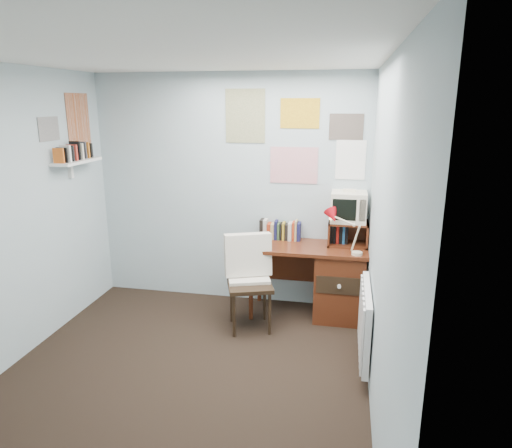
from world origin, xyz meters
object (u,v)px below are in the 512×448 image
(desk_lamp, at_px, (358,236))
(radiator, at_px, (365,322))
(crt_tv, at_px, (349,205))
(wall_shelf, at_px, (77,161))
(desk, at_px, (334,280))
(tv_riser, at_px, (348,233))
(desk_chair, at_px, (250,285))

(desk_lamp, relative_size, radiator, 0.47)
(desk_lamp, height_order, radiator, desk_lamp)
(crt_tv, relative_size, wall_shelf, 0.57)
(desk, height_order, wall_shelf, wall_shelf)
(tv_riser, xyz_separation_m, wall_shelf, (-2.69, -0.49, 0.74))
(desk_lamp, height_order, tv_riser, desk_lamp)
(tv_riser, xyz_separation_m, crt_tv, (-0.01, 0.02, 0.29))
(desk, relative_size, desk_lamp, 3.18)
(crt_tv, bearing_deg, desk, -130.49)
(desk, xyz_separation_m, radiator, (0.29, -0.93, 0.01))
(desk, distance_m, crt_tv, 0.79)
(desk, bearing_deg, desk_lamp, -42.43)
(desk_chair, bearing_deg, desk, 9.74)
(desk_chair, relative_size, tv_riser, 2.27)
(desk, distance_m, tv_riser, 0.51)
(crt_tv, bearing_deg, tv_riser, -71.98)
(desk, bearing_deg, desk_chair, -151.86)
(desk, distance_m, radiator, 0.97)
(desk_lamp, bearing_deg, tv_riser, 102.18)
(tv_riser, height_order, radiator, tv_riser)
(desk_chair, xyz_separation_m, crt_tv, (0.91, 0.56, 0.72))
(radiator, distance_m, wall_shelf, 3.15)
(desk, bearing_deg, radiator, -72.76)
(tv_riser, distance_m, wall_shelf, 2.83)
(desk_chair, height_order, wall_shelf, wall_shelf)
(desk, relative_size, desk_chair, 1.32)
(desk_chair, relative_size, wall_shelf, 1.46)
(crt_tv, height_order, radiator, crt_tv)
(tv_riser, bearing_deg, crt_tv, 107.81)
(tv_riser, xyz_separation_m, radiator, (0.17, -1.04, -0.47))
(radiator, xyz_separation_m, wall_shelf, (-2.86, 0.55, 1.20))
(desk_lamp, distance_m, wall_shelf, 2.87)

